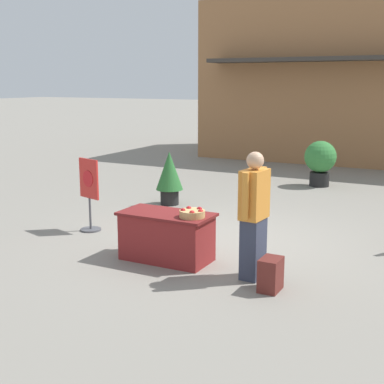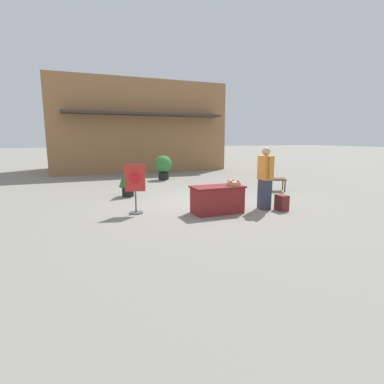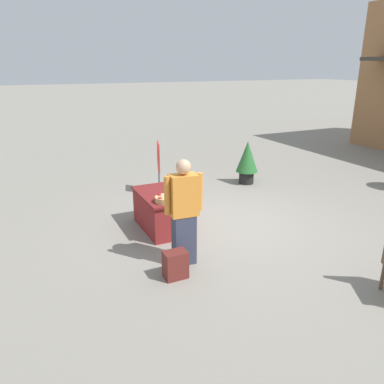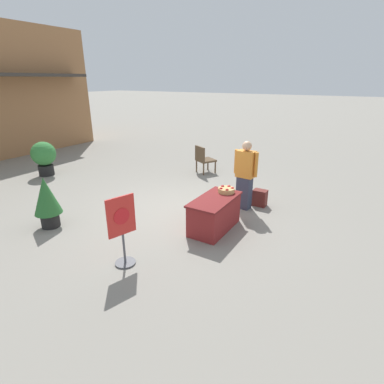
{
  "view_description": "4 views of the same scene",
  "coord_description": "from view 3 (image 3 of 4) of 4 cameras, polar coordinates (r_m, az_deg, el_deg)",
  "views": [
    {
      "loc": [
        3.42,
        -7.71,
        2.57
      ],
      "look_at": [
        -0.29,
        -0.64,
        0.91
      ],
      "focal_mm": 50.0,
      "sensor_mm": 36.0,
      "label": 1
    },
    {
      "loc": [
        -3.84,
        -8.08,
        1.92
      ],
      "look_at": [
        -0.8,
        -0.57,
        0.46
      ],
      "focal_mm": 28.0,
      "sensor_mm": 36.0,
      "label": 2
    },
    {
      "loc": [
        5.86,
        -3.55,
        3.0
      ],
      "look_at": [
        -0.45,
        -0.55,
        0.62
      ],
      "focal_mm": 35.0,
      "sensor_mm": 36.0,
      "label": 3
    },
    {
      "loc": [
        -5.58,
        -3.86,
        3.04
      ],
      "look_at": [
        0.18,
        -0.38,
        0.49
      ],
      "focal_mm": 28.0,
      "sensor_mm": 36.0,
      "label": 4
    }
  ],
  "objects": [
    {
      "name": "display_table",
      "position": [
        7.14,
        -4.98,
        -2.96
      ],
      "size": [
        1.35,
        0.68,
        0.71
      ],
      "color": "maroon",
      "rests_on": "ground_plane"
    },
    {
      "name": "backpack",
      "position": [
        5.61,
        -2.54,
        -11.0
      ],
      "size": [
        0.24,
        0.34,
        0.42
      ],
      "color": "maroon",
      "rests_on": "ground_plane"
    },
    {
      "name": "ground_plane",
      "position": [
        7.47,
        5.33,
        -4.92
      ],
      "size": [
        120.0,
        120.0,
        0.0
      ],
      "primitive_type": "plane",
      "color": "gray"
    },
    {
      "name": "potted_plant_far_left",
      "position": [
        9.93,
        8.41,
        4.88
      ],
      "size": [
        0.57,
        0.57,
        1.13
      ],
      "color": "black",
      "rests_on": "ground_plane"
    },
    {
      "name": "poster_board",
      "position": [
        9.05,
        -5.09,
        3.81
      ],
      "size": [
        0.5,
        0.36,
        1.27
      ],
      "rotation": [
        0.0,
        0.0,
        -1.86
      ],
      "color": "#4C4C51",
      "rests_on": "ground_plane"
    },
    {
      "name": "apple_basket",
      "position": [
        6.59,
        -4.12,
        -1.04
      ],
      "size": [
        0.36,
        0.36,
        0.13
      ],
      "color": "tan",
      "rests_on": "display_table"
    },
    {
      "name": "person_visitor",
      "position": [
        5.73,
        -1.26,
        -3.07
      ],
      "size": [
        0.29,
        0.61,
        1.69
      ],
      "rotation": [
        0.0,
        0.0,
        3.06
      ],
      "color": "#33384C",
      "rests_on": "ground_plane"
    }
  ]
}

